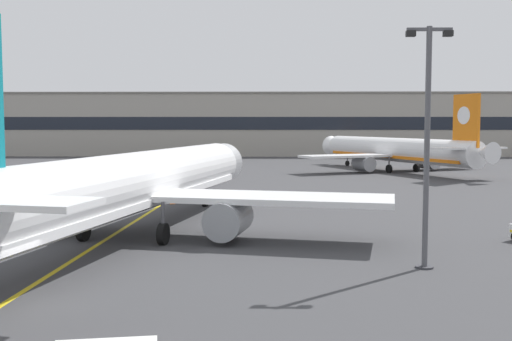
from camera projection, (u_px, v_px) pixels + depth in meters
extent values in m
plane|color=#3D3D3F|center=(26.00, 308.00, 23.68)|extent=(400.00, 400.00, 0.00)
cube|color=yellow|center=(161.00, 205.00, 53.59)|extent=(7.25, 179.88, 0.01)
cylinder|color=white|center=(136.00, 182.00, 38.38)|extent=(11.03, 36.02, 3.80)
cone|color=white|center=(220.00, 163.00, 57.15)|extent=(4.06, 3.28, 3.61)
cube|color=white|center=(136.00, 199.00, 38.46)|extent=(10.37, 33.19, 0.44)
cube|color=black|center=(214.00, 157.00, 55.25)|extent=(3.01, 1.66, 0.60)
cube|color=white|center=(140.00, 194.00, 39.03)|extent=(32.31, 11.20, 0.36)
cylinder|color=gray|center=(45.00, 212.00, 39.51)|extent=(2.98, 3.99, 2.30)
cylinder|color=black|center=(60.00, 208.00, 41.31)|extent=(1.95, 0.57, 1.95)
cylinder|color=gray|center=(229.00, 219.00, 36.78)|extent=(2.98, 3.99, 2.30)
cylinder|color=black|center=(236.00, 214.00, 38.58)|extent=(1.95, 0.57, 1.95)
cylinder|color=#4C4C51|center=(205.00, 190.00, 52.63)|extent=(0.24, 0.24, 1.60)
cylinder|color=black|center=(205.00, 201.00, 52.71)|extent=(0.57, 0.96, 0.90)
cylinder|color=#4C4C51|center=(83.00, 212.00, 37.14)|extent=(0.24, 0.24, 1.60)
cylinder|color=black|center=(83.00, 231.00, 37.22)|extent=(0.66, 1.35, 1.30)
cylinder|color=#4C4C51|center=(163.00, 215.00, 35.99)|extent=(0.24, 0.24, 1.60)
cylinder|color=black|center=(163.00, 234.00, 36.08)|extent=(0.66, 1.35, 1.30)
cylinder|color=white|center=(395.00, 150.00, 91.05)|extent=(17.00, 32.36, 3.57)
cone|color=white|center=(334.00, 146.00, 107.70)|extent=(4.09, 3.61, 3.39)
cone|color=white|center=(485.00, 153.00, 74.29)|extent=(3.52, 3.49, 2.68)
cube|color=orange|center=(395.00, 156.00, 91.13)|extent=(15.83, 29.86, 0.41)
cube|color=black|center=(339.00, 142.00, 106.01)|extent=(2.87, 2.03, 0.56)
cube|color=white|center=(393.00, 155.00, 91.63)|extent=(29.30, 16.33, 0.34)
cylinder|color=gray|center=(364.00, 164.00, 88.59)|extent=(3.35, 3.97, 2.16)
cylinder|color=black|center=(357.00, 163.00, 90.19)|extent=(1.75, 0.90, 1.84)
cylinder|color=gray|center=(428.00, 162.00, 93.12)|extent=(3.35, 3.97, 2.16)
cylinder|color=black|center=(421.00, 161.00, 94.72)|extent=(1.75, 0.90, 1.84)
cube|color=orange|center=(466.00, 121.00, 77.09)|extent=(2.17, 4.27, 6.76)
cylinder|color=white|center=(465.00, 115.00, 77.30)|extent=(1.29, 2.23, 2.25)
cube|color=white|center=(469.00, 148.00, 76.84)|extent=(10.51, 6.60, 0.23)
cylinder|color=#4C4C51|center=(347.00, 158.00, 103.71)|extent=(0.23, 0.23, 1.50)
cylinder|color=black|center=(347.00, 163.00, 103.78)|extent=(0.69, 0.93, 0.85)
cylinder|color=#4C4C51|center=(389.00, 162.00, 88.50)|extent=(0.23, 0.23, 1.50)
cylinder|color=black|center=(389.00, 169.00, 88.58)|extent=(0.84, 1.27, 1.22)
cylinder|color=#4C4C51|center=(416.00, 161.00, 90.40)|extent=(0.23, 0.23, 1.50)
cylinder|color=black|center=(416.00, 168.00, 90.48)|extent=(0.84, 1.27, 1.22)
cylinder|color=#515156|center=(427.00, 149.00, 29.84)|extent=(0.28, 0.28, 11.89)
cylinder|color=#333338|center=(424.00, 267.00, 30.30)|extent=(0.90, 0.90, 0.10)
cube|color=#515156|center=(429.00, 29.00, 29.39)|extent=(2.20, 0.16, 0.16)
cube|color=black|center=(411.00, 34.00, 29.43)|extent=(0.44, 0.36, 0.28)
cube|color=black|center=(448.00, 34.00, 29.39)|extent=(0.44, 0.36, 0.28)
cone|color=orange|center=(173.00, 201.00, 54.46)|extent=(0.36, 0.36, 0.55)
cylinder|color=white|center=(173.00, 201.00, 54.46)|extent=(0.23, 0.23, 0.07)
cube|color=orange|center=(173.00, 204.00, 54.48)|extent=(0.44, 0.44, 0.03)
cube|color=#9E998E|center=(194.00, 125.00, 138.19)|extent=(157.02, 12.00, 13.71)
cube|color=black|center=(190.00, 123.00, 132.13)|extent=(150.74, 0.12, 2.80)
cube|color=slate|center=(193.00, 94.00, 137.64)|extent=(157.42, 12.40, 0.40)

